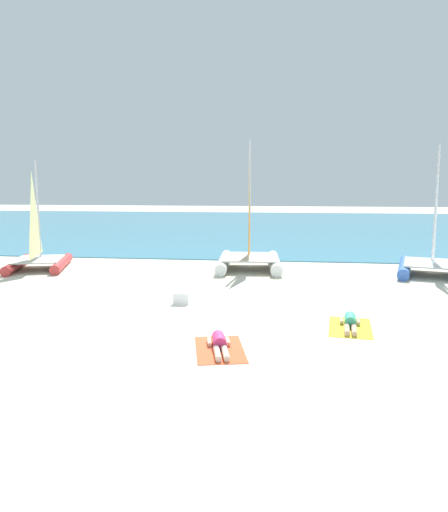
{
  "coord_description": "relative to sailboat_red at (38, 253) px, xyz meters",
  "views": [
    {
      "loc": [
        2.06,
        -11.82,
        3.8
      ],
      "look_at": [
        0.0,
        5.15,
        1.2
      ],
      "focal_mm": 33.37,
      "sensor_mm": 36.0,
      "label": 1
    }
  ],
  "objects": [
    {
      "name": "sunbather_right",
      "position": [
        12.7,
        -7.29,
        -0.59
      ],
      "size": [
        0.59,
        1.57,
        0.3
      ],
      "rotation": [
        0.0,
        0.0,
        -0.12
      ],
      "color": "#3FB28C",
      "rests_on": "towel_right"
    },
    {
      "name": "ocean_water",
      "position": [
        8.77,
        23.33,
        -0.7
      ],
      "size": [
        120.0,
        40.0,
        0.05
      ],
      "primitive_type": "cube",
      "color": "teal",
      "rests_on": "ground"
    },
    {
      "name": "towel_left",
      "position": [
        9.45,
        -9.47,
        -0.72
      ],
      "size": [
        1.48,
        2.09,
        0.01
      ],
      "primitive_type": "cube",
      "rotation": [
        0.0,
        0.0,
        0.21
      ],
      "color": "#EA5933",
      "rests_on": "ground"
    },
    {
      "name": "sailboat_red",
      "position": [
        0.0,
        0.0,
        0.0
      ],
      "size": [
        3.32,
        4.24,
        4.86
      ],
      "rotation": [
        0.0,
        0.0,
        0.28
      ],
      "color": "#CC3838",
      "rests_on": "ground"
    },
    {
      "name": "sunbather_left",
      "position": [
        9.44,
        -9.4,
        -0.59
      ],
      "size": [
        0.72,
        1.56,
        0.3
      ],
      "rotation": [
        0.0,
        0.0,
        0.21
      ],
      "color": "#D83372",
      "rests_on": "towel_left"
    },
    {
      "name": "cooler_box",
      "position": [
        7.69,
        -5.37,
        -0.54
      ],
      "size": [
        0.5,
        0.36,
        0.36
      ],
      "primitive_type": "cube",
      "color": "white",
      "rests_on": "ground"
    },
    {
      "name": "sailboat_white",
      "position": [
        9.4,
        1.27,
        0.14
      ],
      "size": [
        3.07,
        4.57,
        5.77
      ],
      "rotation": [
        0.0,
        0.0,
        0.06
      ],
      "color": "white",
      "rests_on": "ground"
    },
    {
      "name": "sailboat_blue",
      "position": [
        17.17,
        0.69,
        0.09
      ],
      "size": [
        3.65,
        4.72,
        5.45
      ],
      "rotation": [
        0.0,
        0.0,
        -0.26
      ],
      "color": "blue",
      "rests_on": "ground"
    },
    {
      "name": "ground_plane",
      "position": [
        8.77,
        1.88,
        -0.72
      ],
      "size": [
        120.0,
        120.0,
        0.0
      ],
      "primitive_type": "plane",
      "color": "beige"
    },
    {
      "name": "towel_right",
      "position": [
        12.7,
        -7.35,
        -0.72
      ],
      "size": [
        1.31,
        2.02,
        0.01
      ],
      "primitive_type": "cube",
      "rotation": [
        0.0,
        0.0,
        -0.12
      ],
      "color": "yellow",
      "rests_on": "ground"
    }
  ]
}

